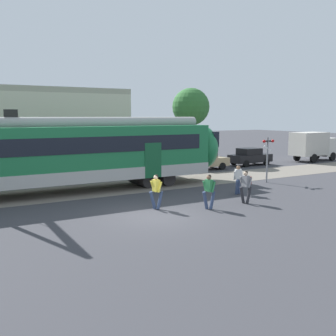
% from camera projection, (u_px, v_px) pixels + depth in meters
% --- Properties ---
extents(ground_plane, '(160.00, 160.00, 0.00)m').
position_uv_depth(ground_plane, '(155.00, 216.00, 17.31)').
color(ground_plane, '#38383D').
extents(pedestrian_yellow, '(0.64, 0.53, 1.67)m').
position_uv_depth(pedestrian_yellow, '(156.00, 189.00, 18.48)').
color(pedestrian_yellow, navy).
rests_on(pedestrian_yellow, ground).
extents(pedestrian_green, '(0.68, 0.54, 1.67)m').
position_uv_depth(pedestrian_green, '(209.00, 189.00, 18.50)').
color(pedestrian_green, navy).
rests_on(pedestrian_green, ground).
extents(pedestrian_grey, '(0.66, 0.54, 1.67)m').
position_uv_depth(pedestrian_grey, '(246.00, 184.00, 19.74)').
color(pedestrian_grey, '#28282D').
rests_on(pedestrian_grey, ground).
extents(pedestrian_white, '(0.66, 0.57, 1.67)m').
position_uv_depth(pedestrian_white, '(238.00, 177.00, 22.07)').
color(pedestrian_white, navy).
rests_on(pedestrian_white, ground).
extents(parked_car_tan, '(4.07, 1.90, 1.54)m').
position_uv_depth(parked_car_tan, '(204.00, 160.00, 32.21)').
color(parked_car_tan, tan).
rests_on(parked_car_tan, ground).
extents(parked_car_black, '(4.07, 1.90, 1.54)m').
position_uv_depth(parked_car_black, '(250.00, 157.00, 35.07)').
color(parked_car_black, black).
rests_on(parked_car_black, ground).
extents(box_truck, '(5.34, 2.32, 2.82)m').
position_uv_depth(box_truck, '(314.00, 145.00, 38.31)').
color(box_truck, beige).
rests_on(box_truck, ground).
extents(crossing_signal, '(0.96, 0.21, 3.00)m').
position_uv_depth(crossing_signal, '(268.00, 152.00, 25.77)').
color(crossing_signal, gray).
rests_on(crossing_signal, ground).
extents(street_tree_right, '(3.49, 3.49, 6.98)m').
position_uv_depth(street_tree_right, '(191.00, 107.00, 36.69)').
color(street_tree_right, brown).
rests_on(street_tree_right, ground).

